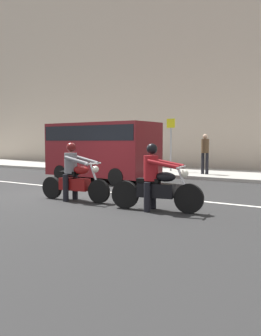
# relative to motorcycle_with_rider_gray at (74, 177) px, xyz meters

# --- Properties ---
(ground_plane) EXTENTS (80.00, 80.00, 0.00)m
(ground_plane) POSITION_rel_motorcycle_with_rider_gray_xyz_m (-0.94, 0.90, -0.64)
(ground_plane) COLOR #252525
(sidewalk_slab) EXTENTS (40.00, 4.40, 0.14)m
(sidewalk_slab) POSITION_rel_motorcycle_with_rider_gray_xyz_m (-0.94, 8.90, -0.57)
(sidewalk_slab) COLOR #99968E
(sidewalk_slab) RESTS_ON ground_plane
(building_facade) EXTENTS (40.00, 1.40, 14.68)m
(building_facade) POSITION_rel_motorcycle_with_rider_gray_xyz_m (-0.94, 12.30, 6.70)
(building_facade) COLOR #B7A893
(building_facade) RESTS_ON ground_plane
(lane_marking_stripe) EXTENTS (18.00, 0.14, 0.01)m
(lane_marking_stripe) POSITION_rel_motorcycle_with_rider_gray_xyz_m (-1.41, 1.80, -0.63)
(lane_marking_stripe) COLOR silver
(lane_marking_stripe) RESTS_ON ground_plane
(motorcycle_with_rider_gray) EXTENTS (2.17, 0.70, 1.55)m
(motorcycle_with_rider_gray) POSITION_rel_motorcycle_with_rider_gray_xyz_m (0.00, 0.00, 0.00)
(motorcycle_with_rider_gray) COLOR black
(motorcycle_with_rider_gray) RESTS_ON ground_plane
(motorcycle_with_rider_crimson) EXTENTS (2.17, 0.77, 1.54)m
(motorcycle_with_rider_crimson) POSITION_rel_motorcycle_with_rider_gray_xyz_m (2.50, 0.00, -0.01)
(motorcycle_with_rider_crimson) COLOR black
(motorcycle_with_rider_crimson) RESTS_ON ground_plane
(parked_van_maroon) EXTENTS (4.42, 1.96, 2.29)m
(parked_van_maroon) POSITION_rel_motorcycle_with_rider_gray_xyz_m (-2.32, 4.08, 0.69)
(parked_van_maroon) COLOR maroon
(parked_van_maroon) RESTS_ON ground_plane
(street_sign_post) EXTENTS (0.44, 0.08, 2.58)m
(street_sign_post) POSITION_rel_motorcycle_with_rider_gray_xyz_m (-1.64, 8.59, 1.06)
(street_sign_post) COLOR gray
(street_sign_post) RESTS_ON sidewalk_slab
(pedestrian_bystander) EXTENTS (0.34, 0.34, 1.76)m
(pedestrian_bystander) POSITION_rel_motorcycle_with_rider_gray_xyz_m (0.41, 7.92, 0.54)
(pedestrian_bystander) COLOR black
(pedestrian_bystander) RESTS_ON sidewalk_slab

